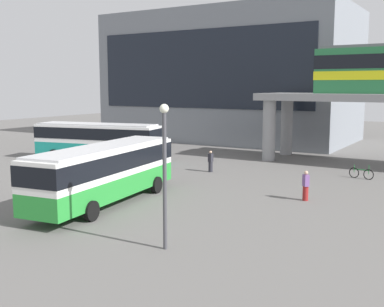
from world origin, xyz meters
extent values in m
plane|color=#605E5B|center=(0.00, 10.00, 0.00)|extent=(120.00, 120.00, 0.00)
cube|color=slate|center=(-8.68, 31.31, 7.45)|extent=(28.38, 15.07, 14.90)
cube|color=black|center=(-8.68, 23.73, 8.20)|extent=(25.54, 0.10, 8.35)
cylinder|color=gray|center=(2.01, 17.45, 2.59)|extent=(1.10, 1.10, 5.19)
cylinder|color=gray|center=(2.01, 21.78, 2.59)|extent=(1.10, 1.10, 5.19)
cube|color=#268C33|center=(0.29, -1.55, 1.05)|extent=(3.91, 11.23, 1.10)
cube|color=white|center=(0.29, -1.55, 2.35)|extent=(3.91, 11.23, 1.50)
cube|color=black|center=(0.29, -1.55, 2.43)|extent=(3.96, 11.28, 0.96)
cube|color=silver|center=(0.29, -1.55, 3.16)|extent=(3.72, 10.67, 0.12)
cylinder|color=black|center=(-1.41, 1.77, 0.50)|extent=(0.41, 1.03, 1.00)
cylinder|color=black|center=(1.07, 2.10, 0.50)|extent=(0.41, 1.03, 1.00)
cylinder|color=black|center=(-0.55, -4.77, 0.50)|extent=(0.41, 1.03, 1.00)
cylinder|color=black|center=(1.93, -4.44, 0.50)|extent=(0.41, 1.03, 1.00)
cube|color=teal|center=(-10.53, 9.61, 1.05)|extent=(11.28, 4.72, 1.10)
cube|color=white|center=(-10.53, 9.61, 2.35)|extent=(11.28, 4.72, 1.50)
cube|color=black|center=(-10.53, 9.61, 2.43)|extent=(11.33, 4.77, 0.96)
cube|color=silver|center=(-10.53, 9.61, 3.16)|extent=(10.72, 4.48, 0.12)
cylinder|color=black|center=(-13.72, 7.66, 0.50)|extent=(1.04, 0.48, 1.00)
cylinder|color=black|center=(-14.24, 10.10, 0.50)|extent=(1.04, 0.48, 1.00)
cylinder|color=black|center=(-7.26, 9.02, 0.50)|extent=(1.04, 0.48, 1.00)
cylinder|color=black|center=(-7.78, 11.47, 0.50)|extent=(1.04, 0.48, 1.00)
torus|color=black|center=(11.15, 13.12, 0.34)|extent=(0.74, 0.22, 0.74)
torus|color=black|center=(10.13, 13.34, 0.34)|extent=(0.74, 0.22, 0.74)
cylinder|color=#1E7F33|center=(10.64, 13.23, 0.62)|extent=(1.04, 0.27, 0.05)
cylinder|color=#1E7F33|center=(10.13, 13.34, 0.64)|extent=(0.04, 0.04, 0.55)
cylinder|color=#1E7F33|center=(11.15, 13.12, 0.69)|extent=(0.04, 0.04, 0.65)
cylinder|color=maroon|center=(9.35, 4.90, 0.41)|extent=(0.32, 0.32, 0.82)
cube|color=#724C8C|center=(9.35, 4.90, 1.15)|extent=(0.46, 0.47, 0.65)
sphere|color=tan|center=(9.35, 4.90, 1.59)|extent=(0.22, 0.22, 0.22)
cylinder|color=#26262D|center=(0.40, 10.00, 0.39)|extent=(0.32, 0.32, 0.78)
cube|color=#26262D|center=(0.40, 10.00, 1.08)|extent=(0.26, 0.40, 0.61)
sphere|color=tan|center=(0.40, 10.00, 1.50)|extent=(0.21, 0.21, 0.21)
cylinder|color=#3F3F44|center=(7.16, -5.85, 2.70)|extent=(0.16, 0.16, 5.40)
sphere|color=silver|center=(7.16, -5.85, 5.55)|extent=(0.36, 0.36, 0.36)
camera|label=1|loc=(17.47, -20.77, 6.40)|focal=44.47mm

